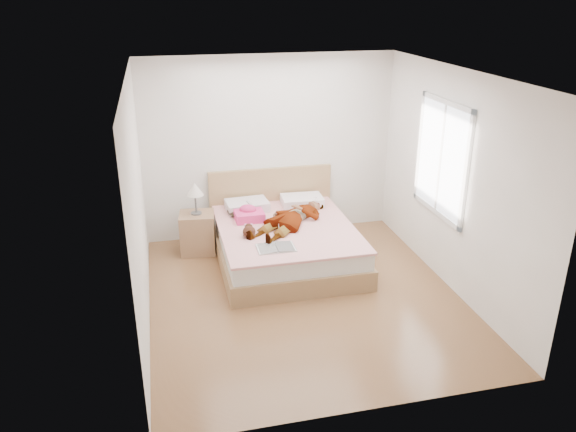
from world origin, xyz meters
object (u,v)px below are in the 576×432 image
Objects in this scene: towel at (249,214)px; nightstand at (197,230)px; plush_toy at (249,231)px; coffee_mug at (282,228)px; magazine at (276,248)px; bed at (285,240)px; phone at (249,203)px; woman at (292,215)px.

towel is 0.77m from nightstand.
towel is 1.49× the size of plush_toy.
coffee_mug is 0.44m from plush_toy.
magazine is 0.46× the size of nightstand.
bed is 0.59m from towel.
towel reaches higher than phone.
plush_toy is (-0.52, -0.27, 0.31)m from bed.
woman is at bearing 19.70° from bed.
phone is at bearing 132.37° from bed.
bed is 1.22m from nightstand.
phone is 0.21m from towel.
woman reaches higher than towel.
magazine is 3.51× the size of coffee_mug.
phone is 1.16m from magazine.
coffee_mug is (0.31, -0.66, -0.12)m from phone.
bed is 5.36× the size of towel.
towel is 0.97m from magazine.
magazine is at bearing -71.41° from woman.
phone is at bearing -173.30° from woman.
plush_toy is at bearing -144.66° from phone.
bed is 4.51× the size of magazine.
phone is 0.35× the size of plush_toy.
phone is 0.72m from bed.
bed is 0.67m from plush_toy.
bed is 0.37m from coffee_mug.
phone is 0.04× the size of bed.
towel is at bearing 126.25° from coffee_mug.
woman is at bearing -83.30° from phone.
towel is 2.95× the size of coffee_mug.
plush_toy is at bearing -173.08° from coffee_mug.
phone is at bearing 96.38° from magazine.
woman is 0.64m from phone.
nightstand is (-1.03, 0.71, -0.23)m from coffee_mug.
phone is 0.09× the size of nightstand.
woman is at bearing 26.30° from plush_toy.
coffee_mug is 0.51× the size of plush_toy.
towel is at bearing 149.92° from bed.
magazine is at bearing -128.25° from phone.
bed is at bearing -23.65° from nightstand.
woman reaches higher than magazine.
magazine is 0.52m from coffee_mug.
nightstand reaches higher than magazine.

